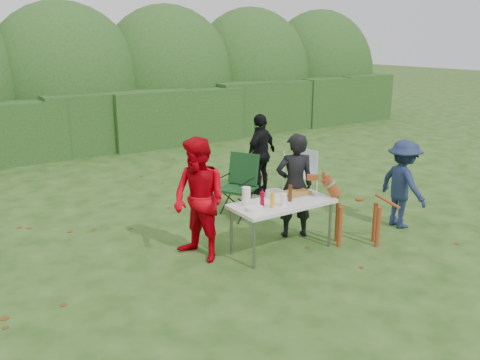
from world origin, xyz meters
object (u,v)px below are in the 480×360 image
camping_chair (237,185)px  beer_bottle (290,193)px  folding_table (282,205)px  paper_towel_roll (246,196)px  dog (358,210)px  mustard_bottle (272,200)px  lawn_chair (300,173)px  person_cook (295,186)px  person_red_jacket (199,200)px  child (403,184)px  ketchup_bottle (262,200)px  person_black_puffy (261,154)px

camping_chair → beer_bottle: bearing=53.8°
folding_table → paper_towel_roll: (-0.51, 0.17, 0.18)m
dog → mustard_bottle: size_ratio=5.61×
paper_towel_roll → lawn_chair: bearing=35.4°
camping_chair → folding_table: bearing=49.8°
person_cook → person_red_jacket: (-1.62, 0.07, 0.05)m
camping_chair → lawn_chair: camping_chair is taller
beer_bottle → lawn_chair: bearing=46.7°
folding_table → child: bearing=-7.5°
beer_bottle → mustard_bottle: bearing=-167.6°
folding_table → ketchup_bottle: size_ratio=6.82×
camping_chair → lawn_chair: size_ratio=1.19×
beer_bottle → person_red_jacket: bearing=160.5°
mustard_bottle → person_cook: bearing=30.7°
beer_bottle → paper_towel_roll: (-0.62, 0.20, 0.01)m
dog → camping_chair: bearing=-36.1°
person_black_puffy → ketchup_bottle: person_black_puffy is taller
person_black_puffy → child: person_black_puffy is taller
folding_table → paper_towel_roll: 0.56m
camping_chair → lawn_chair: 1.64m
person_cook → person_red_jacket: bearing=20.6°
child → ketchup_bottle: size_ratio=6.55×
folding_table → dog: (1.09, -0.44, -0.15)m
person_black_puffy → person_cook: bearing=45.6°
child → mustard_bottle: bearing=93.2°
person_red_jacket → ketchup_bottle: size_ratio=7.81×
person_red_jacket → ketchup_bottle: person_red_jacket is taller
person_black_puffy → folding_table: bearing=38.9°
camping_chair → paper_towel_roll: camping_chair is taller
person_cook → child: person_cook is taller
person_red_jacket → paper_towel_roll: 0.66m
paper_towel_roll → ketchup_bottle: bearing=-58.8°
person_cook → person_black_puffy: (0.89, 2.13, -0.02)m
camping_chair → beer_bottle: camping_chair is taller
lawn_chair → paper_towel_roll: (-2.45, -1.74, 0.43)m
person_cook → camping_chair: size_ratio=1.54×
child → lawn_chair: size_ratio=1.62×
person_red_jacket → camping_chair: person_red_jacket is taller
beer_bottle → paper_towel_roll: bearing=162.6°
dog → person_cook: bearing=-19.3°
camping_chair → beer_bottle: size_ratio=4.39×
folding_table → person_cook: 0.62m
lawn_chair → ketchup_bottle: 3.06m
beer_bottle → paper_towel_roll: size_ratio=0.92×
dog → beer_bottle: bearing=11.0°
dog → ketchup_bottle: size_ratio=5.10×
folding_table → person_black_puffy: person_black_puffy is taller
beer_bottle → ketchup_bottle: bearing=-178.7°
person_red_jacket → lawn_chair: person_red_jacket is taller
camping_chair → paper_towel_roll: bearing=31.8°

